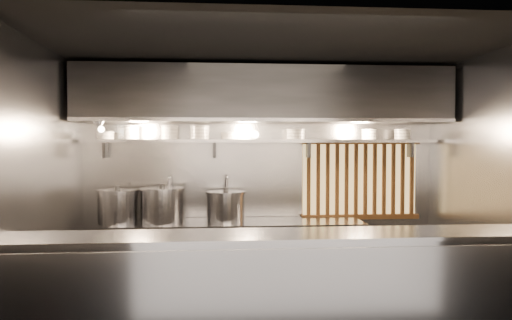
{
  "coord_description": "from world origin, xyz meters",
  "views": [
    {
      "loc": [
        -0.62,
        -4.91,
        1.86
      ],
      "look_at": [
        -0.15,
        0.55,
        1.67
      ],
      "focal_mm": 35.0,
      "sensor_mm": 36.0,
      "label": 1
    }
  ],
  "objects": [
    {
      "name": "serving_counter",
      "position": [
        0.0,
        -0.96,
        0.57
      ],
      "size": [
        4.5,
        0.56,
        1.13
      ],
      "color": "#9D9DA2",
      "rests_on": "floor"
    },
    {
      "name": "bowl_stack_6",
      "position": [
        1.37,
        1.32,
        1.97
      ],
      "size": [
        0.2,
        0.2,
        0.13
      ],
      "color": "white",
      "rests_on": "bowl_shelf"
    },
    {
      "name": "wall_back",
      "position": [
        0.0,
        1.5,
        1.4
      ],
      "size": [
        4.5,
        0.0,
        4.5
      ],
      "primitive_type": "plane",
      "rotation": [
        1.57,
        0.0,
        0.0
      ],
      "color": "gray",
      "rests_on": "floor"
    },
    {
      "name": "bowl_stack_1",
      "position": [
        -1.61,
        1.32,
        1.99
      ],
      "size": [
        0.2,
        0.2,
        0.17
      ],
      "color": "white",
      "rests_on": "bowl_shelf"
    },
    {
      "name": "heat_lamp",
      "position": [
        -1.9,
        0.85,
        2.07
      ],
      "size": [
        0.25,
        0.35,
        0.2
      ],
      "color": "#9D9DA2",
      "rests_on": "exhaust_hood"
    },
    {
      "name": "ceiling",
      "position": [
        0.0,
        0.0,
        2.8
      ],
      "size": [
        4.5,
        4.5,
        0.0
      ],
      "primitive_type": "plane",
      "rotation": [
        3.14,
        0.0,
        0.0
      ],
      "color": "black",
      "rests_on": "wall_back"
    },
    {
      "name": "bowl_stack_3",
      "position": [
        -0.78,
        1.32,
        1.98
      ],
      "size": [
        0.24,
        0.24,
        0.17
      ],
      "color": "white",
      "rests_on": "bowl_shelf"
    },
    {
      "name": "exhaust_hood",
      "position": [
        0.0,
        1.1,
        2.42
      ],
      "size": [
        4.4,
        0.81,
        0.65
      ],
      "color": "#2D2D30",
      "rests_on": "ceiling"
    },
    {
      "name": "wall_right",
      "position": [
        2.25,
        0.0,
        1.4
      ],
      "size": [
        0.0,
        3.0,
        3.0
      ],
      "primitive_type": "plane",
      "rotation": [
        1.57,
        0.0,
        -1.57
      ],
      "color": "gray",
      "rests_on": "floor"
    },
    {
      "name": "cooking_bench",
      "position": [
        -0.3,
        1.13,
        0.45
      ],
      "size": [
        3.0,
        0.7,
        0.9
      ],
      "primitive_type": "cube",
      "color": "#9D9DA2",
      "rests_on": "floor"
    },
    {
      "name": "faucet_right",
      "position": [
        -0.45,
        1.37,
        1.31
      ],
      "size": [
        0.04,
        0.3,
        0.5
      ],
      "color": "silver",
      "rests_on": "wall_back"
    },
    {
      "name": "wall_left",
      "position": [
        -2.25,
        0.0,
        1.4
      ],
      "size": [
        0.0,
        3.0,
        3.0
      ],
      "primitive_type": "plane",
      "rotation": [
        1.57,
        0.0,
        1.57
      ],
      "color": "gray",
      "rests_on": "floor"
    },
    {
      "name": "stock_pot_right",
      "position": [
        -0.46,
        1.16,
        1.09
      ],
      "size": [
        0.51,
        0.51,
        0.41
      ],
      "rotation": [
        0.0,
        0.0,
        0.04
      ],
      "color": "#9D9DA2",
      "rests_on": "cooking_bench"
    },
    {
      "name": "bowl_stack_0",
      "position": [
        -1.93,
        1.32,
        1.95
      ],
      "size": [
        0.22,
        0.22,
        0.09
      ],
      "color": "white",
      "rests_on": "bowl_shelf"
    },
    {
      "name": "faucet_left",
      "position": [
        -1.15,
        1.37,
        1.31
      ],
      "size": [
        0.04,
        0.3,
        0.5
      ],
      "color": "silver",
      "rests_on": "wall_back"
    },
    {
      "name": "pendant_bulb",
      "position": [
        -0.1,
        1.2,
        1.96
      ],
      "size": [
        0.09,
        0.09,
        0.19
      ],
      "color": "#2D2D30",
      "rests_on": "exhaust_hood"
    },
    {
      "name": "wood_screen",
      "position": [
        1.3,
        1.45,
        1.38
      ],
      "size": [
        1.56,
        0.09,
        1.04
      ],
      "color": "#E7B968",
      "rests_on": "wall_back"
    },
    {
      "name": "stock_pot_mid",
      "position": [
        -1.22,
        1.09,
        1.11
      ],
      "size": [
        0.65,
        0.65,
        0.46
      ],
      "rotation": [
        0.0,
        0.0,
        -0.26
      ],
      "color": "#9D9DA2",
      "rests_on": "cooking_bench"
    },
    {
      "name": "bowl_stack_4",
      "position": [
        -0.41,
        1.32,
        1.95
      ],
      "size": [
        0.22,
        0.22,
        0.09
      ],
      "color": "white",
      "rests_on": "bowl_shelf"
    },
    {
      "name": "stock_pot_left",
      "position": [
        -1.75,
        1.12,
        1.1
      ],
      "size": [
        0.51,
        0.51,
        0.44
      ],
      "rotation": [
        0.0,
        0.0,
        -0.02
      ],
      "color": "#9D9DA2",
      "rests_on": "cooking_bench"
    },
    {
      "name": "bowl_stack_2",
      "position": [
        -1.15,
        1.32,
        1.98
      ],
      "size": [
        0.22,
        0.22,
        0.17
      ],
      "color": "white",
      "rests_on": "bowl_shelf"
    },
    {
      "name": "bowl_shelf",
      "position": [
        0.0,
        1.32,
        1.88
      ],
      "size": [
        4.4,
        0.34,
        0.04
      ],
      "primitive_type": "cube",
      "color": "#9D9DA2",
      "rests_on": "wall_back"
    },
    {
      "name": "bowl_stack_7",
      "position": [
        1.81,
        1.32,
        1.97
      ],
      "size": [
        0.22,
        0.22,
        0.13
      ],
      "color": "white",
      "rests_on": "bowl_shelf"
    },
    {
      "name": "bowl_stack_5",
      "position": [
        0.42,
        1.32,
        1.97
      ],
      "size": [
        0.24,
        0.24,
        0.13
      ],
      "color": "white",
      "rests_on": "bowl_shelf"
    }
  ]
}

